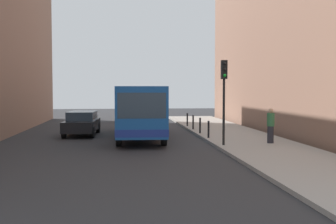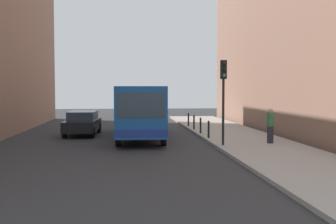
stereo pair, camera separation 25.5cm
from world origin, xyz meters
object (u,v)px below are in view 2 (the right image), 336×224
at_px(car_behind_bus, 135,113).
at_px(bollard_farthest, 188,120).
at_px(car_beside_bus, 83,123).
at_px(bollard_mid, 201,125).
at_px(bollard_far, 194,122).
at_px(pedestrian_near_signal, 270,126).
at_px(traffic_light, 223,86).
at_px(bollard_near, 209,129).
at_px(bus, 141,108).

relative_size(car_behind_bus, bollard_farthest, 4.66).
height_order(car_beside_bus, bollard_mid, car_beside_bus).
relative_size(car_beside_bus, car_behind_bus, 1.02).
distance_m(bollard_far, pedestrian_near_signal, 8.01).
bearing_deg(car_beside_bus, bollard_mid, 175.84).
xyz_separation_m(traffic_light, bollard_farthest, (-0.10, 10.59, -2.38)).
xyz_separation_m(traffic_light, bollard_mid, (-0.10, 5.57, -2.38)).
height_order(car_behind_bus, bollard_farthest, car_behind_bus).
bearing_deg(traffic_light, bollard_far, 90.71).
bearing_deg(bollard_mid, car_beside_bus, 172.48).
bearing_deg(car_behind_bus, bollard_near, 106.35).
relative_size(bus, bollard_mid, 11.68).
bearing_deg(bollard_near, bus, 149.45).
xyz_separation_m(bollard_mid, pedestrian_near_signal, (2.64, -5.04, 0.40)).
bearing_deg(bollard_mid, bollard_far, 90.00).
bearing_deg(bollard_near, bollard_far, 90.00).
height_order(bollard_far, pedestrian_near_signal, pedestrian_near_signal).
bearing_deg(bollard_farthest, bollard_mid, -90.00).
bearing_deg(bollard_near, traffic_light, -88.12).
xyz_separation_m(car_beside_bus, bollard_farthest, (7.26, 4.07, -0.16)).
distance_m(bollard_mid, bollard_farthest, 5.03).
relative_size(traffic_light, pedestrian_near_signal, 2.35).
bearing_deg(pedestrian_near_signal, car_beside_bus, 140.28).
height_order(bus, bollard_mid, bus).
bearing_deg(bollard_near, car_beside_bus, 154.45).
height_order(car_behind_bus, pedestrian_near_signal, pedestrian_near_signal).
bearing_deg(bollard_near, bollard_mid, 90.00).
bearing_deg(bollard_farthest, car_behind_bus, 121.83).
bearing_deg(car_beside_bus, traffic_light, 141.82).
relative_size(car_beside_bus, traffic_light, 1.10).
relative_size(traffic_light, bollard_near, 4.32).
distance_m(bus, bollard_mid, 3.87).
height_order(car_beside_bus, bollard_far, car_beside_bus).
height_order(car_behind_bus, bollard_far, car_behind_bus).
distance_m(car_behind_bus, traffic_light, 17.38).
bearing_deg(bollard_farthest, car_beside_bus, -150.75).
bearing_deg(bollard_far, bollard_near, -90.00).
xyz_separation_m(car_beside_bus, pedestrian_near_signal, (9.91, -6.00, 0.24)).
bearing_deg(car_beside_bus, pedestrian_near_signal, 152.16).
relative_size(car_behind_bus, traffic_light, 1.08).
xyz_separation_m(car_beside_bus, bollard_far, (7.26, 1.56, -0.16)).
distance_m(car_beside_bus, pedestrian_near_signal, 11.58).
xyz_separation_m(bollard_near, bollard_mid, (0.00, 2.51, 0.00)).
height_order(bus, bollard_farthest, bus).
bearing_deg(pedestrian_near_signal, bollard_farthest, 96.19).
xyz_separation_m(bus, bollard_near, (3.69, -2.18, -1.10)).
height_order(traffic_light, bollard_far, traffic_light).
xyz_separation_m(car_behind_bus, bollard_mid, (3.84, -11.21, -0.16)).
relative_size(car_beside_bus, pedestrian_near_signal, 2.58).
xyz_separation_m(traffic_light, bollard_far, (-0.10, 8.08, -2.38)).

